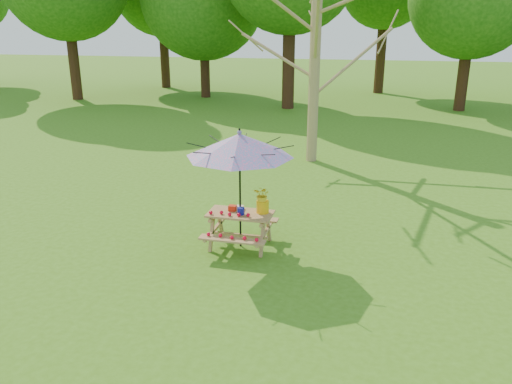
# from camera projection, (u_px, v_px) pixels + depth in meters

# --- Properties ---
(picnic_table) EXTENTS (1.20, 1.32, 0.67)m
(picnic_table) POSITION_uv_depth(u_px,v_px,m) (240.00, 230.00, 9.32)
(picnic_table) COLOR #A26F49
(picnic_table) RESTS_ON ground
(patio_umbrella) EXTENTS (2.19, 2.19, 2.25)m
(patio_umbrella) POSITION_uv_depth(u_px,v_px,m) (240.00, 145.00, 8.81)
(patio_umbrella) COLOR black
(patio_umbrella) RESTS_ON ground
(produce_bins) EXTENTS (0.34, 0.38, 0.13)m
(produce_bins) POSITION_uv_depth(u_px,v_px,m) (238.00, 209.00, 9.25)
(produce_bins) COLOR red
(produce_bins) RESTS_ON picnic_table
(tomatoes_row) EXTENTS (0.77, 0.13, 0.07)m
(tomatoes_row) POSITION_uv_depth(u_px,v_px,m) (230.00, 214.00, 9.08)
(tomatoes_row) COLOR red
(tomatoes_row) RESTS_ON picnic_table
(flower_bucket) EXTENTS (0.37, 0.34, 0.52)m
(flower_bucket) POSITION_uv_depth(u_px,v_px,m) (263.00, 198.00, 9.14)
(flower_bucket) COLOR yellow
(flower_bucket) RESTS_ON picnic_table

